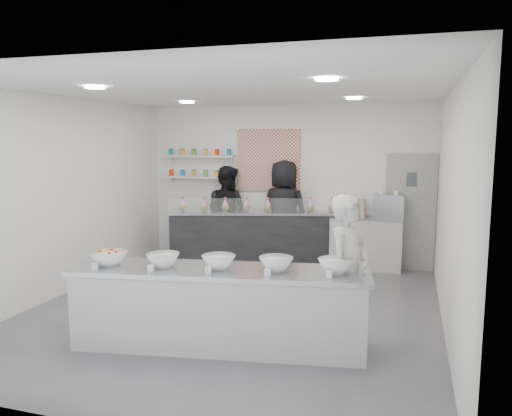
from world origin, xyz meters
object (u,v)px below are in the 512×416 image
Objects in this scene: staff_left at (227,213)px; staff_right at (284,212)px; prep_counter at (219,308)px; back_bar at (257,238)px; espresso_ledge at (366,243)px; espresso_machine at (388,207)px; woman_prep at (348,272)px.

staff_left is 0.93× the size of staff_right.
staff_left is (-1.40, 4.02, 0.46)m from prep_counter.
prep_counter is 1.03× the size of back_bar.
back_bar is 2.01m from espresso_ledge.
prep_counter is 3.83m from back_bar.
espresso_machine is (0.37, 0.00, 0.68)m from espresso_ledge.
espresso_machine reaches higher than prep_counter.
staff_right is (0.46, 0.25, 0.48)m from back_bar.
staff_left is (-2.70, 0.04, 0.44)m from espresso_ledge.
prep_counter is 4.06m from staff_right.
espresso_ledge is at bearing -162.91° from staff_left.
back_bar is at bearing 178.16° from staff_left.
woman_prep reaches higher than espresso_ledge.
staff_left is at bearing 179.34° from espresso_machine.
woman_prep is at bearing 124.09° from staff_right.
prep_counter is at bearing -95.07° from back_bar.
woman_prep is at bearing 7.42° from prep_counter.
prep_counter is 1.71× the size of staff_right.
back_bar is at bearing 54.93° from woman_prep.
staff_left is at bearing 60.71° from woman_prep.
espresso_ledge is at bearing -9.53° from back_bar.
staff_left is at bearing 99.83° from prep_counter.
staff_right is at bearing 84.12° from prep_counter.
staff_left is at bearing 9.47° from staff_right.
prep_counter is at bearing 127.09° from staff_left.
back_bar is at bearing -173.88° from espresso_ledge.
staff_right is (1.15, 0.00, 0.06)m from staff_left.
espresso_ledge is 0.65× the size of staff_right.
espresso_ledge is at bearing 24.37° from woman_prep.
espresso_ledge is (2.00, 0.21, -0.03)m from back_bar.
espresso_machine is at bearing 18.36° from woman_prep.
espresso_machine is at bearing -162.82° from staff_left.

